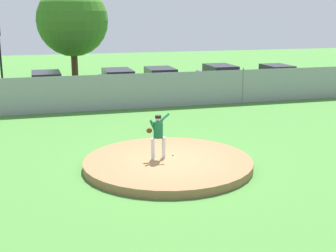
% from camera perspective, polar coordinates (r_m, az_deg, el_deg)
% --- Properties ---
extents(ground_plane, '(80.00, 80.00, 0.00)m').
position_cam_1_polar(ground_plane, '(21.50, -4.29, -0.06)').
color(ground_plane, '#427A33').
extents(asphalt_strip, '(44.00, 7.00, 0.01)m').
position_cam_1_polar(asphalt_strip, '(29.71, -7.53, 3.74)').
color(asphalt_strip, '#2B2B2D').
rests_on(asphalt_strip, ground_plane).
extents(pitchers_mound, '(5.78, 5.78, 0.27)m').
position_cam_1_polar(pitchers_mound, '(15.85, -0.00, -4.60)').
color(pitchers_mound, olive).
rests_on(pitchers_mound, ground_plane).
extents(pitcher_youth, '(0.82, 0.32, 1.57)m').
position_cam_1_polar(pitcher_youth, '(15.67, -1.26, -0.76)').
color(pitcher_youth, silver).
rests_on(pitcher_youth, pitchers_mound).
extents(baseball, '(0.07, 0.07, 0.07)m').
position_cam_1_polar(baseball, '(16.22, 0.59, -3.53)').
color(baseball, white).
rests_on(baseball, pitchers_mound).
extents(chainlink_fence, '(36.54, 0.07, 2.04)m').
position_cam_1_polar(chainlink_fence, '(25.16, -6.13, 4.20)').
color(chainlink_fence, gray).
rests_on(chainlink_fence, ground_plane).
extents(parked_car_burgundy, '(1.90, 4.79, 1.69)m').
position_cam_1_polar(parked_car_burgundy, '(28.81, -14.73, 4.74)').
color(parked_car_burgundy, maroon).
rests_on(parked_car_burgundy, ground_plane).
extents(parked_car_teal, '(1.96, 4.45, 1.66)m').
position_cam_1_polar(parked_car_teal, '(30.27, -0.94, 5.55)').
color(parked_car_teal, '#146066').
rests_on(parked_car_teal, ground_plane).
extents(parked_car_slate, '(1.92, 4.72, 1.67)m').
position_cam_1_polar(parked_car_slate, '(32.05, 6.45, 5.96)').
color(parked_car_slate, slate).
rests_on(parked_car_slate, ground_plane).
extents(parked_car_red, '(1.86, 4.26, 1.64)m').
position_cam_1_polar(parked_car_red, '(33.04, 13.25, 5.86)').
color(parked_car_red, '#A81919').
rests_on(parked_car_red, ground_plane).
extents(parked_car_navy, '(1.97, 4.74, 1.64)m').
position_cam_1_polar(parked_car_navy, '(29.76, -6.20, 5.34)').
color(parked_car_navy, '#161E4C').
rests_on(parked_car_navy, ground_plane).
extents(traffic_cone_orange, '(0.40, 0.40, 0.55)m').
position_cam_1_polar(traffic_cone_orange, '(31.20, -10.62, 4.58)').
color(traffic_cone_orange, orange).
rests_on(traffic_cone_orange, asphalt_strip).
extents(tree_broad_right, '(5.28, 5.28, 7.21)m').
position_cam_1_polar(tree_broad_right, '(35.76, -11.70, 12.61)').
color(tree_broad_right, '#4C331E').
rests_on(tree_broad_right, ground_plane).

